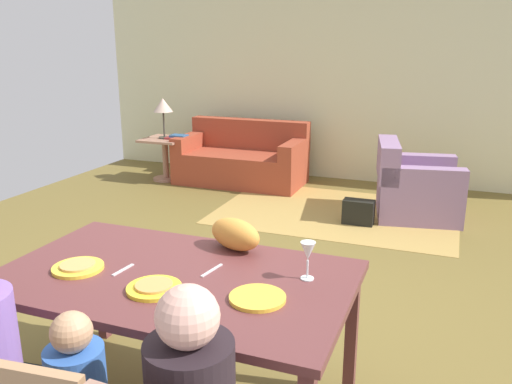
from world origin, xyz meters
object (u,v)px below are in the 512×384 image
Objects in this scene: book_lower at (174,138)px; dining_table at (175,287)px; cat at (235,234)px; table_lamp at (163,107)px; couch at (242,160)px; book_upper at (179,136)px; handbag at (358,212)px; plate_near_woman at (258,298)px; armchair at (413,188)px; plate_near_man at (78,268)px; wine_glass at (308,253)px; plate_near_child at (154,288)px; side_table at (165,153)px.

dining_table is at bearing -60.49° from book_lower.
cat is 4.56m from table_lamp.
couch is 0.91m from book_upper.
handbag is at bearing 106.62° from cat.
plate_near_woman is 0.25× the size of armchair.
wine_glass reaches higher than plate_near_man.
plate_near_man is 0.15× the size of couch.
couch is 2.14m from handbag.
plate_near_man is 1.00× the size of plate_near_woman.
plate_near_man and plate_near_child have the same top height.
book_upper is (-3.11, 0.44, 0.30)m from armchair.
book_upper reaches higher than side_table.
armchair is 4.54× the size of book_lower.
armchair is at bearing 44.62° from handbag.
handbag is at bearing 95.22° from wine_glass.
cat reaches higher than armchair.
book_upper is (0.06, 0.03, 0.03)m from book_lower.
cat is (-0.47, 0.22, -0.05)m from wine_glass.
plate_near_child reaches higher than side_table.
wine_glass reaches higher than armchair.
book_lower is at bearing 119.51° from dining_table.
handbag is (2.82, -0.90, -0.88)m from table_lamp.
plate_near_child is at bearing -170.34° from plate_near_woman.
book_lower is at bearing 161.40° from handbag.
wine_glass is 0.58× the size of handbag.
couch is at bearing 14.02° from side_table.
couch is at bearing 132.36° from cat.
book_upper is at bearing 6.95° from table_lamp.
plate_near_child is 0.48m from plate_near_woman.
table_lamp is 0.44m from book_lower.
plate_near_woman is 0.34m from wine_glass.
table_lamp reaches higher than wine_glass.
armchair is (2.29, -0.67, 0.02)m from couch.
couch is 5.24× the size of handbag.
handbag is at bearing 84.03° from dining_table.
book_lower is (-2.33, 4.12, -0.10)m from dining_table.
plate_near_man is 0.47m from plate_near_child.
plate_near_child reaches higher than handbag.
dining_table is 0.67m from wine_glass.
cat is 0.19× the size of couch.
plate_near_child is 4.97m from table_lamp.
wine_glass reaches higher than dining_table.
wine_glass is at bearing -84.78° from handbag.
dining_table reaches higher than book_upper.
plate_near_woman is (0.47, -0.10, 0.08)m from dining_table.
plate_near_child is at bearing -62.25° from book_upper.
book_lower is at bearing -0.58° from side_table.
couch reaches higher than plate_near_man.
side_table is (-1.03, -0.26, 0.07)m from couch.
armchair is (0.22, 3.53, -0.57)m from wine_glass.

